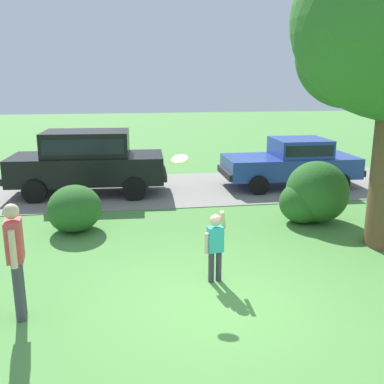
# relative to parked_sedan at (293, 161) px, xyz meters

# --- Properties ---
(ground_plane) EXTENTS (80.00, 80.00, 0.00)m
(ground_plane) POSITION_rel_parked_sedan_xyz_m (-4.10, -7.26, -0.85)
(ground_plane) COLOR #518E42
(driveway_strip) EXTENTS (28.00, 4.40, 0.02)m
(driveway_strip) POSITION_rel_parked_sedan_xyz_m (-4.10, 0.21, -0.84)
(driveway_strip) COLOR gray
(driveway_strip) RESTS_ON ground
(shrub_near_tree) EXTENTS (1.22, 1.40, 1.06)m
(shrub_near_tree) POSITION_rel_parked_sedan_xyz_m (-6.60, -3.38, -0.35)
(shrub_near_tree) COLOR #286023
(shrub_near_tree) RESTS_ON ground
(shrub_centre_left) EXTENTS (1.69, 1.62, 1.49)m
(shrub_centre_left) POSITION_rel_parked_sedan_xyz_m (-0.88, -3.60, -0.16)
(shrub_centre_left) COLOR #286023
(shrub_centre_left) RESTS_ON ground
(parked_sedan) EXTENTS (4.41, 2.13, 1.56)m
(parked_sedan) POSITION_rel_parked_sedan_xyz_m (0.00, 0.00, 0.00)
(parked_sedan) COLOR #28429E
(parked_sedan) RESTS_ON ground
(parked_suv) EXTENTS (4.79, 2.29, 1.92)m
(parked_suv) POSITION_rel_parked_sedan_xyz_m (-6.47, 0.04, 0.23)
(parked_suv) COLOR black
(parked_suv) RESTS_ON ground
(child_thrower) EXTENTS (0.43, 0.32, 1.29)m
(child_thrower) POSITION_rel_parked_sedan_xyz_m (-3.93, -6.49, -0.13)
(child_thrower) COLOR #383842
(child_thrower) RESTS_ON ground
(frisbee) EXTENTS (0.30, 0.28, 0.16)m
(frisbee) POSITION_rel_parked_sedan_xyz_m (-4.49, -6.16, 1.26)
(frisbee) COLOR yellow
(adult_onlooker) EXTENTS (0.26, 0.53, 1.74)m
(adult_onlooker) POSITION_rel_parked_sedan_xyz_m (-7.00, -7.21, 0.13)
(adult_onlooker) COLOR #3F3F4C
(adult_onlooker) RESTS_ON ground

